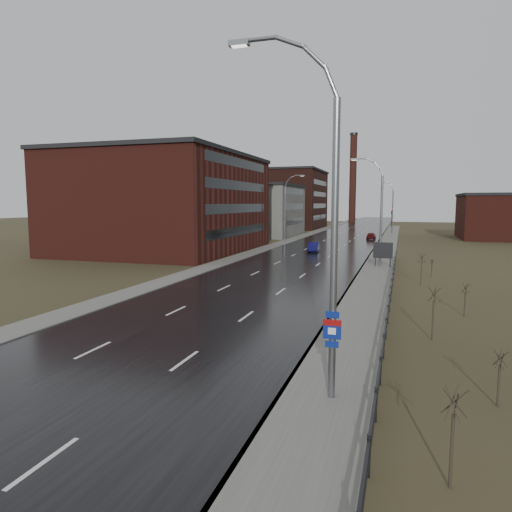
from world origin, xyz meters
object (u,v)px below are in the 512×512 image
Objects in this scene: streetlight_main at (325,223)px; car_near at (313,248)px; billboard at (383,251)px; car_far at (371,236)px.

streetlight_main reaches higher than car_near.
car_near is (-9.63, 12.91, -1.12)m from billboard.
billboard reaches higher than car_near.
car_near is at bearing 77.78° from car_far.
car_near reaches higher than car_far.
streetlight_main is 3.00× the size of car_near.
streetlight_main is at bearing -91.07° from billboard.
streetlight_main reaches higher than billboard.
streetlight_main is 33.79m from billboard.
streetlight_main is at bearing 93.67° from car_far.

